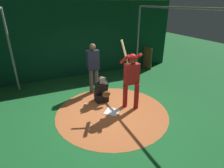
% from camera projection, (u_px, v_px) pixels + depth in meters
% --- Properties ---
extents(ground_plane, '(25.36, 25.36, 0.00)m').
position_uv_depth(ground_plane, '(112.00, 112.00, 5.70)').
color(ground_plane, '#195B28').
extents(dirt_circle, '(3.43, 3.43, 0.01)m').
position_uv_depth(dirt_circle, '(112.00, 112.00, 5.70)').
color(dirt_circle, '#B76033').
rests_on(dirt_circle, ground).
extents(home_plate, '(0.59, 0.59, 0.01)m').
position_uv_depth(home_plate, '(112.00, 112.00, 5.70)').
color(home_plate, white).
rests_on(home_plate, dirt_circle).
extents(batter, '(0.68, 0.49, 2.11)m').
position_uv_depth(batter, '(131.00, 76.00, 5.54)').
color(batter, maroon).
rests_on(batter, ground).
extents(catcher, '(0.58, 0.40, 0.92)m').
position_uv_depth(catcher, '(102.00, 92.00, 6.18)').
color(catcher, black).
rests_on(catcher, ground).
extents(umpire, '(0.23, 0.49, 1.83)m').
position_uv_depth(umpire, '(93.00, 66.00, 6.61)').
color(umpire, '#4C4C51').
rests_on(umpire, ground).
extents(back_wall, '(0.23, 9.36, 3.47)m').
position_uv_depth(back_wall, '(78.00, 37.00, 8.00)').
color(back_wall, '#0C3D26').
rests_on(back_wall, ground).
extents(cage_frame, '(6.03, 5.39, 2.99)m').
position_uv_depth(cage_frame, '(112.00, 43.00, 4.84)').
color(cage_frame, gray).
rests_on(cage_frame, ground).
extents(bat_rack, '(1.06, 0.20, 1.05)m').
position_uv_depth(bat_rack, '(146.00, 57.00, 9.58)').
color(bat_rack, olive).
rests_on(bat_rack, ground).
extents(baseball_0, '(0.07, 0.07, 0.07)m').
position_uv_depth(baseball_0, '(85.00, 104.00, 6.04)').
color(baseball_0, white).
rests_on(baseball_0, dirt_circle).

